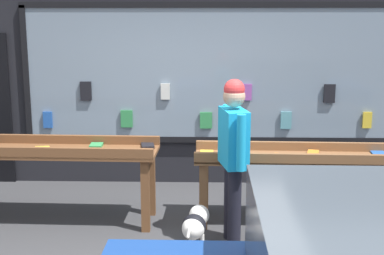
% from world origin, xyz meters
% --- Properties ---
extents(ground_plane, '(40.00, 40.00, 0.00)m').
position_xyz_m(ground_plane, '(0.00, 0.00, 0.00)').
color(ground_plane, '#38383A').
extents(shopfront_facade, '(8.73, 0.29, 3.43)m').
position_xyz_m(shopfront_facade, '(0.00, 2.39, 1.70)').
color(shopfront_facade, black).
rests_on(shopfront_facade, ground_plane).
extents(display_table_left, '(2.68, 0.73, 0.95)m').
position_xyz_m(display_table_left, '(-1.54, 0.81, 0.77)').
color(display_table_left, brown).
rests_on(display_table_left, ground_plane).
extents(display_table_right, '(2.67, 0.68, 0.89)m').
position_xyz_m(display_table_right, '(1.55, 0.81, 0.71)').
color(display_table_right, brown).
rests_on(display_table_right, ground_plane).
extents(person_browsing, '(0.31, 0.66, 1.71)m').
position_xyz_m(person_browsing, '(0.61, 0.29, 1.01)').
color(person_browsing, black).
rests_on(person_browsing, ground_plane).
extents(small_dog, '(0.31, 0.56, 0.43)m').
position_xyz_m(small_dog, '(0.23, 0.03, 0.28)').
color(small_dog, white).
rests_on(small_dog, ground_plane).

